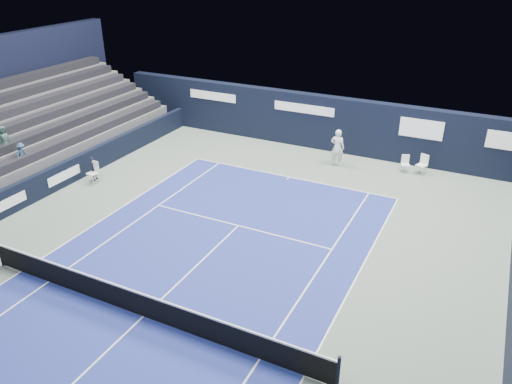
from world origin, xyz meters
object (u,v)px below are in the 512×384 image
line_judge_chair (94,170)px  tennis_net (142,304)px  folding_chair_back_a (405,160)px  folding_chair_back_b (423,163)px  tennis_player (337,147)px

line_judge_chair → tennis_net: size_ratio=0.08×
folding_chair_back_a → folding_chair_back_b: folding_chair_back_b is taller
folding_chair_back_b → tennis_net: (-5.94, -15.33, -0.09)m
folding_chair_back_b → line_judge_chair: 16.59m
folding_chair_back_b → line_judge_chair: (-14.39, -8.25, 0.03)m
line_judge_chair → tennis_net: 11.03m
folding_chair_back_b → folding_chair_back_a: bearing=-150.5°
folding_chair_back_b → tennis_net: size_ratio=0.08×
tennis_net → line_judge_chair: bearing=140.0°
folding_chair_back_b → tennis_net: tennis_net is taller
tennis_net → folding_chair_back_a: bearing=71.6°
line_judge_chair → tennis_net: tennis_net is taller
folding_chair_back_a → tennis_player: size_ratio=0.46×
folding_chair_back_b → line_judge_chair: bearing=-126.9°
folding_chair_back_a → tennis_net: bearing=-130.4°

